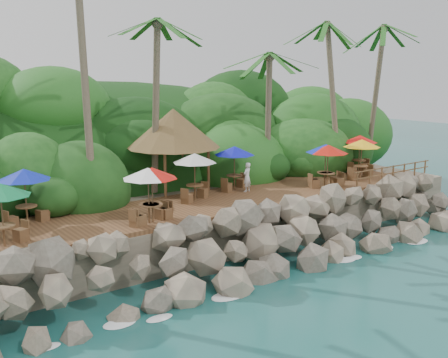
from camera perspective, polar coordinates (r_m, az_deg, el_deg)
ground at (r=24.46m, az=8.45°, el=-10.11°), size 140.00×140.00×0.00m
land_base at (r=36.75m, az=-9.24°, el=-1.09°), size 32.00×25.20×2.10m
jungle_hill at (r=43.66m, az=-13.68°, el=-0.69°), size 44.80×28.00×15.40m
seawall at (r=25.44m, az=5.36°, el=-6.42°), size 29.00×4.00×2.30m
terrace at (r=28.15m, az=0.00°, el=-2.39°), size 26.00×5.00×0.20m
jungle_foliage at (r=36.13m, az=-8.46°, el=-3.00°), size 44.00×16.00×12.00m
foam_line at (r=24.65m, az=7.96°, el=-9.85°), size 25.20×0.80×0.06m
palms at (r=30.70m, az=-0.26°, el=17.96°), size 33.46×7.48×13.71m
palapa at (r=30.13m, az=-5.41°, el=5.41°), size 5.25×5.25×4.60m
dining_clusters at (r=27.80m, az=1.00°, el=1.99°), size 25.46×5.50×2.49m
railing at (r=34.14m, az=17.62°, el=0.73°), size 7.20×0.10×1.00m
waiter at (r=29.83m, az=2.47°, el=0.21°), size 0.70×0.58×1.65m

